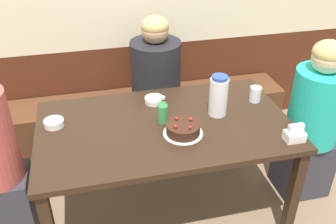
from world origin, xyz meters
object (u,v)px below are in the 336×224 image
object	(u,v)px
birthday_cake	(183,129)
person_grey_tee	(312,124)
bench_seat	(143,120)
water_pitcher	(218,96)
person_pale_blue_shirt	(156,89)
glass_water_tall	(255,94)
bowl_rice_small	(154,100)
napkin_holder	(295,134)
bowl_soup_white	(54,123)
soju_bottle	(163,110)

from	to	relation	value
birthday_cake	person_grey_tee	size ratio (longest dim) A/B	0.20
bench_seat	water_pitcher	size ratio (longest dim) A/B	9.06
person_pale_blue_shirt	glass_water_tall	bearing A→B (deg)	44.27
person_pale_blue_shirt	bowl_rice_small	bearing A→B (deg)	-13.14
water_pitcher	glass_water_tall	size ratio (longest dim) A/B	2.60
person_grey_tee	napkin_holder	bearing A→B (deg)	42.45
bowl_rice_small	person_pale_blue_shirt	size ratio (longest dim) A/B	0.11
bowl_soup_white	water_pitcher	bearing A→B (deg)	-5.42
bowl_soup_white	glass_water_tall	bearing A→B (deg)	-0.00
bench_seat	napkin_holder	world-z (taller)	napkin_holder
soju_bottle	person_pale_blue_shirt	distance (m)	0.72
napkin_holder	person_grey_tee	xyz separation A→B (m)	(0.35, 0.32, -0.19)
birthday_cake	bowl_soup_white	xyz separation A→B (m)	(-0.73, 0.26, -0.01)
soju_bottle	bowl_rice_small	size ratio (longest dim) A/B	1.40
birthday_cake	napkin_holder	size ratio (longest dim) A/B	2.11
birthday_cake	glass_water_tall	bearing A→B (deg)	24.55
water_pitcher	soju_bottle	xyz separation A→B (m)	(-0.35, -0.01, -0.05)
napkin_holder	person_pale_blue_shirt	bearing A→B (deg)	119.58
water_pitcher	person_pale_blue_shirt	xyz separation A→B (m)	(-0.26, 0.66, -0.27)
water_pitcher	bench_seat	bearing A→B (deg)	113.72
soju_bottle	bowl_rice_small	xyz separation A→B (m)	(-0.00, 0.24, -0.06)
napkin_holder	person_pale_blue_shirt	world-z (taller)	person_pale_blue_shirt
soju_bottle	person_pale_blue_shirt	bearing A→B (deg)	81.82
bowl_soup_white	person_pale_blue_shirt	size ratio (longest dim) A/B	0.10
bowl_soup_white	person_pale_blue_shirt	distance (m)	0.95
bowl_rice_small	person_pale_blue_shirt	xyz separation A→B (m)	(0.10, 0.43, -0.16)
glass_water_tall	person_grey_tee	bearing A→B (deg)	-20.86
soju_bottle	bench_seat	bearing A→B (deg)	89.56
water_pitcher	napkin_holder	bearing A→B (deg)	-48.17
birthday_cake	napkin_holder	distance (m)	0.63
napkin_holder	bowl_soup_white	xyz separation A→B (m)	(-1.33, 0.46, -0.02)
birthday_cake	person_pale_blue_shirt	xyz separation A→B (m)	(0.01, 0.83, -0.17)
bench_seat	water_pitcher	bearing A→B (deg)	-66.28
bench_seat	bowl_rice_small	size ratio (longest dim) A/B	19.06
soju_bottle	person_grey_tee	size ratio (longest dim) A/B	0.15
person_grey_tee	birthday_cake	bearing A→B (deg)	6.92
water_pitcher	glass_water_tall	xyz separation A→B (m)	(0.30, 0.09, -0.08)
bench_seat	person_pale_blue_shirt	distance (m)	0.39
birthday_cake	soju_bottle	world-z (taller)	soju_bottle
napkin_holder	glass_water_tall	size ratio (longest dim) A/B	1.08
water_pitcher	person_pale_blue_shirt	size ratio (longest dim) A/B	0.23
soju_bottle	bowl_soup_white	distance (m)	0.66
birthday_cake	bowl_rice_small	bearing A→B (deg)	102.94
bench_seat	soju_bottle	world-z (taller)	soju_bottle
glass_water_tall	person_grey_tee	size ratio (longest dim) A/B	0.09
napkin_holder	glass_water_tall	world-z (taller)	napkin_holder
soju_bottle	birthday_cake	bearing A→B (deg)	-60.30
water_pitcher	bowl_rice_small	distance (m)	0.44
water_pitcher	bowl_soup_white	distance (m)	1.01
soju_bottle	bowl_soup_white	xyz separation A→B (m)	(-0.64, 0.11, -0.06)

